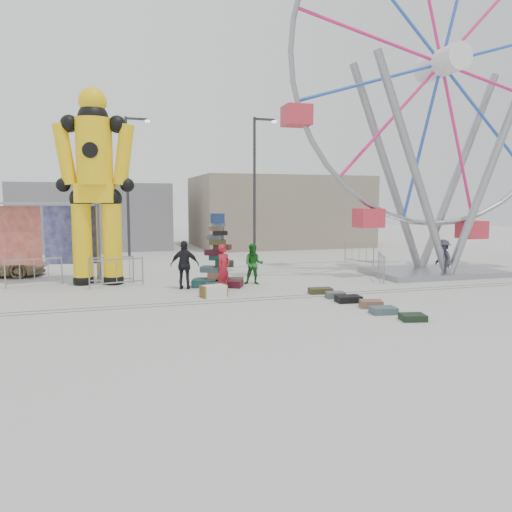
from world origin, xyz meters
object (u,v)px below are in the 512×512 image
object	(u,v)px
lamp_post_right	(256,180)
suitcase_tower	(218,266)
barricade_wheel_back	(359,253)
pedestrian_green	(254,264)
lamp_post_left	(129,179)
pedestrian_grey	(443,259)
pedestrian_black	(185,265)
barricade_dummy_c	(117,273)
banner_scaffold	(42,222)
barricade_dummy_a	(34,272)
pedestrian_red	(223,268)
ferris_wheel	(440,92)
crash_test_dummy	(95,179)
barricade_wheel_front	(381,267)
barricade_dummy_b	(107,270)
steamer_trunk	(214,291)

from	to	relation	value
lamp_post_right	suitcase_tower	size ratio (longest dim) A/B	2.88
barricade_wheel_back	pedestrian_green	world-z (taller)	pedestrian_green
lamp_post_left	pedestrian_grey	distance (m)	17.53
barricade_wheel_back	pedestrian_green	size ratio (longest dim) A/B	1.26
lamp_post_left	pedestrian_black	bearing A→B (deg)	-83.76
lamp_post_right	barricade_dummy_c	bearing A→B (deg)	-134.12
barricade_wheel_back	banner_scaffold	bearing A→B (deg)	-100.63
barricade_dummy_a	pedestrian_red	xyz separation A→B (m)	(6.62, -3.19, 0.30)
banner_scaffold	pedestrian_green	distance (m)	8.48
ferris_wheel	pedestrian_green	xyz separation A→B (m)	(-8.38, -0.11, -7.09)
lamp_post_left	pedestrian_green	bearing A→B (deg)	-70.47
suitcase_tower	crash_test_dummy	world-z (taller)	crash_test_dummy
barricade_wheel_back	barricade_wheel_front	bearing A→B (deg)	-36.62
lamp_post_right	barricade_wheel_front	distance (m)	10.88
barricade_dummy_a	barricade_dummy_b	world-z (taller)	same
steamer_trunk	pedestrian_green	world-z (taller)	pedestrian_green
barricade_wheel_front	pedestrian_red	world-z (taller)	pedestrian_red
barricade_dummy_b	ferris_wheel	bearing A→B (deg)	-10.78
barricade_wheel_front	pedestrian_grey	distance (m)	2.78
lamp_post_left	barricade_dummy_a	distance (m)	10.88
crash_test_dummy	barricade_dummy_c	world-z (taller)	crash_test_dummy
barricade_wheel_back	lamp_post_right	bearing A→B (deg)	-156.52
steamer_trunk	barricade_wheel_front	world-z (taller)	barricade_wheel_front
lamp_post_right	banner_scaffold	world-z (taller)	lamp_post_right
steamer_trunk	pedestrian_red	bearing A→B (deg)	43.16
lamp_post_left	steamer_trunk	bearing A→B (deg)	-81.73
barricade_dummy_a	pedestrian_red	world-z (taller)	pedestrian_red
barricade_dummy_b	pedestrian_red	distance (m)	4.91
barricade_dummy_a	pedestrian_grey	bearing A→B (deg)	-25.14
lamp_post_right	barricade_dummy_a	xyz separation A→B (m)	(-11.11, -7.27, -3.93)
crash_test_dummy	pedestrian_green	bearing A→B (deg)	-5.39
banner_scaffold	pedestrian_grey	size ratio (longest dim) A/B	2.72
steamer_trunk	lamp_post_left	bearing A→B (deg)	84.27
lamp_post_right	lamp_post_left	bearing A→B (deg)	164.05
banner_scaffold	barricade_dummy_b	world-z (taller)	banner_scaffold
suitcase_tower	pedestrian_red	size ratio (longest dim) A/B	1.63
pedestrian_green	pedestrian_grey	size ratio (longest dim) A/B	0.96
lamp_post_left	pedestrian_green	xyz separation A→B (m)	(4.00, -11.28, -3.69)
lamp_post_left	barricade_dummy_c	distance (m)	11.16
barricade_dummy_b	pedestrian_black	xyz separation A→B (m)	(2.72, -1.96, 0.35)
lamp_post_left	banner_scaffold	size ratio (longest dim) A/B	1.79
suitcase_tower	lamp_post_left	bearing A→B (deg)	123.13
lamp_post_right	barricade_wheel_front	xyz separation A→B (m)	(2.30, -9.89, -3.93)
pedestrian_green	pedestrian_grey	bearing A→B (deg)	13.87
steamer_trunk	pedestrian_grey	bearing A→B (deg)	-7.61
barricade_dummy_b	pedestrian_black	distance (m)	3.38
barricade_dummy_a	barricade_wheel_front	xyz separation A→B (m)	(13.41, -2.61, 0.00)
barricade_dummy_b	barricade_wheel_back	world-z (taller)	same
barricade_wheel_back	pedestrian_red	bearing A→B (deg)	-73.68
lamp_post_left	ferris_wheel	distance (m)	17.02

